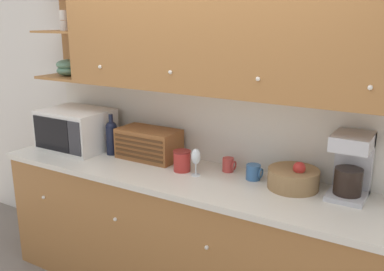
{
  "coord_description": "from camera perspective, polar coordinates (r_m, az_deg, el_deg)",
  "views": [
    {
      "loc": [
        1.44,
        -2.61,
        1.96
      ],
      "look_at": [
        0.0,
        -0.22,
        1.19
      ],
      "focal_mm": 40.0,
      "sensor_mm": 36.0,
      "label": 1
    }
  ],
  "objects": [
    {
      "name": "upper_cabinets",
      "position": [
        2.76,
        3.68,
        13.47
      ],
      "size": [
        2.82,
        0.35,
        0.76
      ],
      "color": "#A36B38",
      "rests_on": "backsplash_panel"
    },
    {
      "name": "mug",
      "position": [
        2.93,
        4.9,
        -3.91
      ],
      "size": [
        0.09,
        0.08,
        0.1
      ],
      "color": "#B73D38",
      "rests_on": "counter_unit"
    },
    {
      "name": "wine_glass",
      "position": [
        2.82,
        0.51,
        -2.94
      ],
      "size": [
        0.06,
        0.06,
        0.19
      ],
      "color": "silver",
      "rests_on": "counter_unit"
    },
    {
      "name": "mug_blue_second",
      "position": [
        2.8,
        8.22,
        -4.86
      ],
      "size": [
        0.1,
        0.09,
        0.1
      ],
      "color": "#38669E",
      "rests_on": "counter_unit"
    },
    {
      "name": "wine_bottle",
      "position": [
        3.31,
        -10.67,
        -0.09
      ],
      "size": [
        0.09,
        0.09,
        0.31
      ],
      "color": "black",
      "rests_on": "counter_unit"
    },
    {
      "name": "bread_box",
      "position": [
        3.18,
        -5.78,
        -1.12
      ],
      "size": [
        0.46,
        0.26,
        0.22
      ],
      "color": "brown",
      "rests_on": "counter_unit"
    },
    {
      "name": "counter_unit",
      "position": [
        3.09,
        -0.94,
        -13.28
      ],
      "size": [
        2.84,
        0.66,
        0.94
      ],
      "color": "#A36B38",
      "rests_on": "ground_plane"
    },
    {
      "name": "wall_back",
      "position": [
        3.08,
        2.42,
        3.13
      ],
      "size": [
        5.22,
        0.06,
        2.6
      ],
      "color": "silver",
      "rests_on": "ground_plane"
    },
    {
      "name": "coffee_maker",
      "position": [
        2.64,
        20.46,
        -3.6
      ],
      "size": [
        0.21,
        0.27,
        0.38
      ],
      "color": "#B7B7BC",
      "rests_on": "counter_unit"
    },
    {
      "name": "microwave",
      "position": [
        3.51,
        -15.17,
        0.79
      ],
      "size": [
        0.52,
        0.41,
        0.32
      ],
      "color": "silver",
      "rests_on": "counter_unit"
    },
    {
      "name": "storage_canister",
      "position": [
        2.92,
        -1.34,
        -3.39
      ],
      "size": [
        0.12,
        0.12,
        0.14
      ],
      "color": "#B22D28",
      "rests_on": "counter_unit"
    },
    {
      "name": "backsplash_panel",
      "position": [
        3.07,
        2.08,
        1.41
      ],
      "size": [
        2.82,
        0.01,
        0.54
      ],
      "color": "silver",
      "rests_on": "counter_unit"
    },
    {
      "name": "fruit_basket",
      "position": [
        2.71,
        13.38,
        -5.57
      ],
      "size": [
        0.31,
        0.31,
        0.18
      ],
      "color": "#937047",
      "rests_on": "counter_unit"
    }
  ]
}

